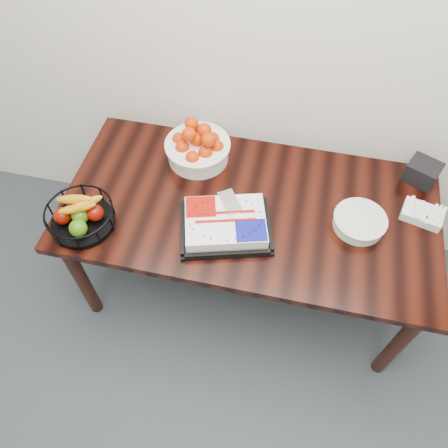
% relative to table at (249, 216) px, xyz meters
% --- Properties ---
extents(table, '(1.80, 0.90, 0.75)m').
position_rel_table_xyz_m(table, '(0.00, 0.00, 0.00)').
color(table, black).
rests_on(table, ground).
extents(cake_tray, '(0.49, 0.43, 0.09)m').
position_rel_table_xyz_m(cake_tray, '(-0.08, -0.16, 0.13)').
color(cake_tray, black).
rests_on(cake_tray, table).
extents(tangerine_bowl, '(0.33, 0.33, 0.21)m').
position_rel_table_xyz_m(tangerine_bowl, '(-0.32, 0.25, 0.18)').
color(tangerine_bowl, white).
rests_on(tangerine_bowl, table).
extents(fruit_basket, '(0.31, 0.31, 0.16)m').
position_rel_table_xyz_m(fruit_basket, '(-0.73, -0.27, 0.15)').
color(fruit_basket, black).
rests_on(fruit_basket, table).
extents(plate_stack, '(0.24, 0.24, 0.06)m').
position_rel_table_xyz_m(plate_stack, '(0.51, -0.01, 0.12)').
color(plate_stack, white).
rests_on(plate_stack, table).
extents(fork_bag, '(0.21, 0.16, 0.05)m').
position_rel_table_xyz_m(fork_bag, '(0.80, 0.11, 0.11)').
color(fork_bag, silver).
rests_on(fork_bag, table).
extents(napkin_box, '(0.19, 0.18, 0.11)m').
position_rel_table_xyz_m(napkin_box, '(0.80, 0.35, 0.14)').
color(napkin_box, black).
rests_on(napkin_box, table).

